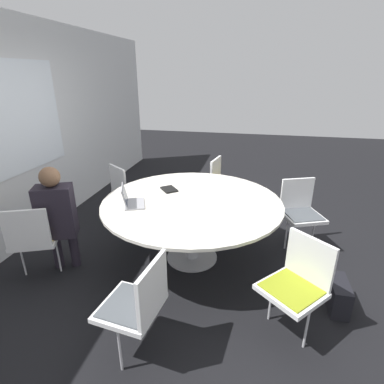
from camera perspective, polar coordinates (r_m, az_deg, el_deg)
ground_plane at (r=3.65m, az=0.00°, el=-12.35°), size 16.00×16.00×0.00m
wall_back at (r=4.13m, az=-31.43°, el=8.96°), size 8.00×0.07×2.70m
conference_table at (r=3.33m, az=0.00°, el=-3.04°), size 1.97×1.97×0.74m
chair_0 at (r=3.47m, az=-28.01°, el=-7.37°), size 0.56×0.57×0.85m
chair_1 at (r=2.34m, az=-10.29°, el=-19.79°), size 0.49×0.47×0.85m
chair_2 at (r=2.63m, az=19.45°, el=-15.58°), size 0.61×0.61×0.85m
chair_3 at (r=3.89m, az=19.96°, el=-2.98°), size 0.55×0.56×0.85m
chair_4 at (r=4.59m, az=5.96°, el=2.01°), size 0.51×0.50×0.85m
chair_5 at (r=4.39m, az=-12.28°, el=0.71°), size 0.60×0.60×0.85m
person_0 at (r=3.39m, az=-24.36°, el=-3.69°), size 0.35×0.42×1.20m
laptop at (r=3.23m, az=-11.68°, el=-1.50°), size 0.36×0.32×0.21m
spiral_notebook at (r=3.59m, az=-4.39°, el=0.52°), size 0.26×0.25×0.02m
handbag at (r=3.22m, az=25.99°, el=-17.20°), size 0.36×0.16×0.28m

